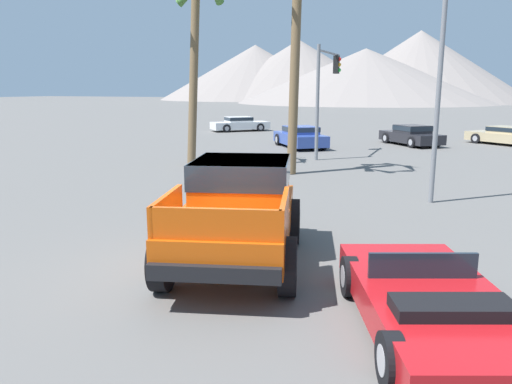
# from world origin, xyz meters

# --- Properties ---
(ground_plane) EXTENTS (320.00, 320.00, 0.00)m
(ground_plane) POSITION_xyz_m (0.00, 0.00, 0.00)
(ground_plane) COLOR #5B5956
(orange_pickup_truck) EXTENTS (3.31, 5.09, 1.89)m
(orange_pickup_truck) POSITION_xyz_m (0.04, 0.75, 1.09)
(orange_pickup_truck) COLOR #CC4C0C
(orange_pickup_truck) RESTS_ON ground_plane
(red_convertible_car) EXTENTS (3.22, 4.46, 1.00)m
(red_convertible_car) POSITION_xyz_m (3.74, -1.12, 0.41)
(red_convertible_car) COLOR #B21419
(red_convertible_car) RESTS_ON ground_plane
(parked_car_white) EXTENTS (4.40, 4.29, 1.12)m
(parked_car_white) POSITION_xyz_m (-12.06, 27.98, 0.57)
(parked_car_white) COLOR white
(parked_car_white) RESTS_ON ground_plane
(parked_car_tan) EXTENTS (4.52, 4.01, 1.08)m
(parked_car_tan) POSITION_xyz_m (6.47, 25.15, 0.56)
(parked_car_tan) COLOR tan
(parked_car_tan) RESTS_ON ground_plane
(parked_car_blue) EXTENTS (4.06, 4.53, 1.20)m
(parked_car_blue) POSITION_xyz_m (-4.42, 19.24, 0.62)
(parked_car_blue) COLOR #334C9E
(parked_car_blue) RESTS_ON ground_plane
(parked_car_dark) EXTENTS (4.03, 4.33, 1.17)m
(parked_car_dark) POSITION_xyz_m (1.29, 22.85, 0.60)
(parked_car_dark) COLOR #232328
(parked_car_dark) RESTS_ON ground_plane
(traffic_light_main) EXTENTS (0.38, 4.05, 5.23)m
(traffic_light_main) POSITION_xyz_m (-2.21, 16.28, 3.69)
(traffic_light_main) COLOR slate
(traffic_light_main) RESTS_ON ground_plane
(street_lamp_post) EXTENTS (0.90, 0.24, 8.04)m
(street_lamp_post) POSITION_xyz_m (3.28, 7.33, 4.80)
(street_lamp_post) COLOR slate
(street_lamp_post) RESTS_ON ground_plane
(palm_tree_short) EXTENTS (3.01, 2.74, 8.20)m
(palm_tree_short) POSITION_xyz_m (-6.81, 11.17, 6.16)
(palm_tree_short) COLOR brown
(palm_tree_short) RESTS_ON ground_plane
(palm_tree_leaning) EXTENTS (2.88, 3.03, 8.32)m
(palm_tree_leaning) POSITION_xyz_m (-2.02, 10.57, 6.24)
(palm_tree_leaning) COLOR brown
(palm_tree_leaning) RESTS_ON ground_plane
(distant_mountain_range) EXTENTS (100.74, 80.63, 16.81)m
(distant_mountain_range) POSITION_xyz_m (-30.31, 124.50, 7.74)
(distant_mountain_range) COLOR gray
(distant_mountain_range) RESTS_ON ground_plane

